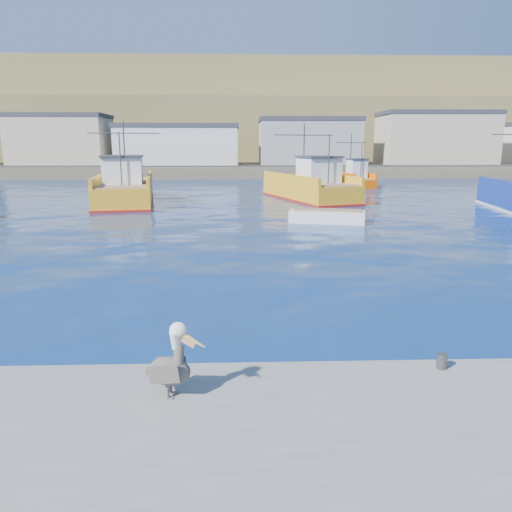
{
  "coord_description": "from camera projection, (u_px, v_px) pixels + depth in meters",
  "views": [
    {
      "loc": [
        -0.92,
        -12.25,
        4.77
      ],
      "look_at": [
        -0.39,
        2.9,
        1.35
      ],
      "focal_mm": 35.0,
      "sensor_mm": 36.0,
      "label": 1
    }
  ],
  "objects": [
    {
      "name": "far_shore",
      "position": [
        242.0,
        126.0,
        117.52
      ],
      "size": [
        200.0,
        81.0,
        24.0
      ],
      "color": "brown",
      "rests_on": "ground"
    },
    {
      "name": "boat_orange",
      "position": [
        353.0,
        178.0,
        56.78
      ],
      "size": [
        4.04,
        7.39,
        5.91
      ],
      "color": "#ED5004",
      "rests_on": "ground"
    },
    {
      "name": "trawler_yellow_b",
      "position": [
        310.0,
        187.0,
        43.33
      ],
      "size": [
        7.6,
        12.61,
        6.59
      ],
      "color": "gold",
      "rests_on": "ground"
    },
    {
      "name": "dock_bollards",
      "position": [
        319.0,
        363.0,
        9.59
      ],
      "size": [
        36.2,
        0.2,
        0.3
      ],
      "color": "#4C4C4C",
      "rests_on": "dock"
    },
    {
      "name": "ground",
      "position": [
        275.0,
        331.0,
        13.03
      ],
      "size": [
        260.0,
        260.0,
        0.0
      ],
      "primitive_type": "plane",
      "color": "#071A58",
      "rests_on": "ground"
    },
    {
      "name": "trawler_yellow_a",
      "position": [
        125.0,
        189.0,
        40.83
      ],
      "size": [
        6.19,
        13.32,
        6.71
      ],
      "color": "gold",
      "rests_on": "ground"
    },
    {
      "name": "skiff_mid",
      "position": [
        327.0,
        217.0,
        30.83
      ],
      "size": [
        4.84,
        2.68,
        1.0
      ],
      "color": "silver",
      "rests_on": "ground"
    },
    {
      "name": "pelican",
      "position": [
        171.0,
        365.0,
        8.51
      ],
      "size": [
        1.1,
        0.59,
        1.36
      ],
      "color": "#595451",
      "rests_on": "dock"
    }
  ]
}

